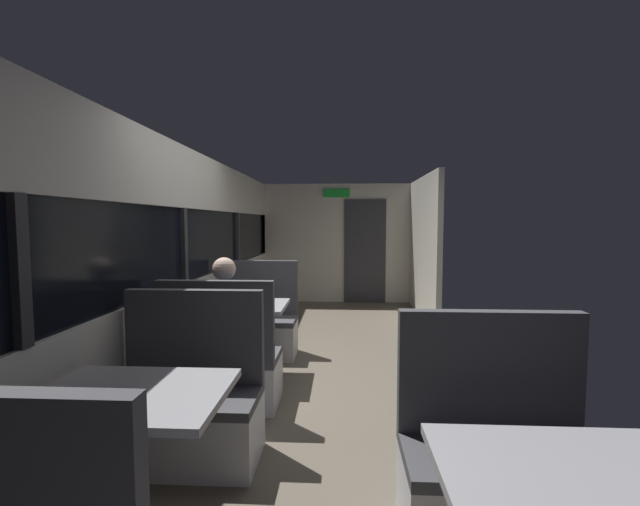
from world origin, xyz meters
The scene contains 12 objects.
ground_plane centered at (0.00, 0.00, -0.01)m, with size 3.30×9.20×0.02m, color #665B4C.
carriage_window_panel_left centered at (-1.45, 0.00, 1.11)m, with size 0.09×8.48×2.30m.
carriage_end_bulkhead centered at (0.06, 4.19, 1.14)m, with size 2.90×0.11×2.30m.
carriage_aisle_panel_right centered at (1.45, 3.00, 1.15)m, with size 0.08×2.40×2.30m, color beige.
dining_table_near_window centered at (-0.89, -2.09, 0.64)m, with size 0.90×0.70×0.74m.
bench_near_window_facing_entry centered at (-0.89, -1.39, 0.33)m, with size 0.95×0.50×1.10m.
dining_table_mid_window centered at (-0.89, 0.11, 0.64)m, with size 0.90×0.70×0.74m.
bench_mid_window_facing_end centered at (-0.89, -0.59, 0.33)m, with size 0.95×0.50×1.10m.
bench_mid_window_facing_entry centered at (-0.89, 0.81, 0.33)m, with size 0.95×0.50×1.10m.
bench_front_aisle_facing_entry centered at (0.89, -1.99, 0.33)m, with size 0.95×0.50×1.10m.
seated_passenger centered at (-0.89, -0.52, 0.54)m, with size 0.47×0.55×1.26m.
coffee_cup_primary centered at (-0.93, 0.01, 0.79)m, with size 0.07×0.07×0.09m.
Camera 1 is at (0.12, -4.03, 1.56)m, focal length 23.71 mm.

